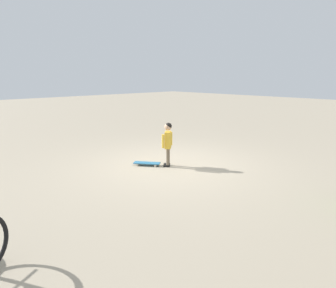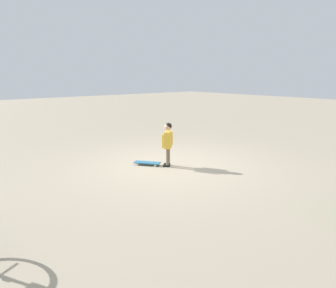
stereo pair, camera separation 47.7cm
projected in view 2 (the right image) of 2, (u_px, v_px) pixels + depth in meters
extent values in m
plane|color=tan|center=(171.00, 165.00, 7.18)|extent=(50.00, 50.00, 0.00)
cylinder|color=brown|center=(168.00, 157.00, 6.98)|extent=(0.08, 0.08, 0.42)
cube|color=black|center=(166.00, 166.00, 7.04)|extent=(0.16, 0.17, 0.05)
cylinder|color=brown|center=(168.00, 156.00, 7.09)|extent=(0.08, 0.08, 0.42)
cube|color=black|center=(167.00, 164.00, 7.14)|extent=(0.16, 0.17, 0.05)
cube|color=gold|center=(168.00, 140.00, 6.94)|extent=(0.27, 0.26, 0.40)
cylinder|color=gold|center=(163.00, 141.00, 6.81)|extent=(0.06, 0.06, 0.32)
cylinder|color=gold|center=(172.00, 139.00, 7.08)|extent=(0.06, 0.06, 0.32)
sphere|color=tan|center=(168.00, 127.00, 6.87)|extent=(0.17, 0.17, 0.17)
sphere|color=black|center=(168.00, 126.00, 6.87)|extent=(0.16, 0.16, 0.16)
cube|color=teal|center=(147.00, 163.00, 7.16)|extent=(0.53, 0.63, 0.02)
cube|color=#B7B7BC|center=(139.00, 162.00, 7.22)|extent=(0.11, 0.09, 0.02)
cube|color=#B7B7BC|center=(156.00, 164.00, 7.11)|extent=(0.11, 0.09, 0.02)
cylinder|color=beige|center=(138.00, 164.00, 7.15)|extent=(0.06, 0.06, 0.06)
cylinder|color=beige|center=(140.00, 162.00, 7.29)|extent=(0.06, 0.06, 0.06)
cylinder|color=beige|center=(155.00, 165.00, 7.05)|extent=(0.06, 0.06, 0.06)
cylinder|color=beige|center=(157.00, 164.00, 7.19)|extent=(0.06, 0.06, 0.06)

